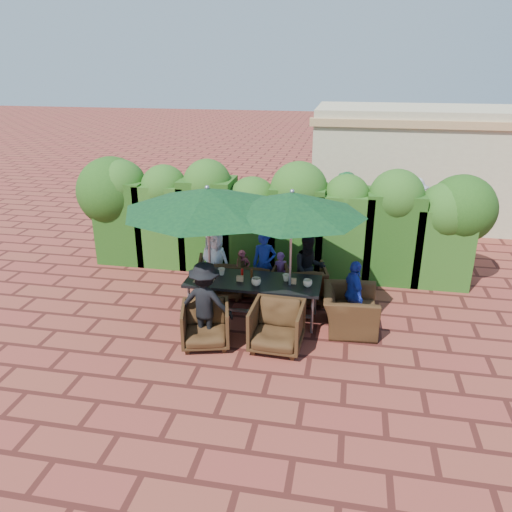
% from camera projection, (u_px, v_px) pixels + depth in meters
% --- Properties ---
extents(ground, '(80.00, 80.00, 0.00)m').
position_uv_depth(ground, '(255.00, 318.00, 9.16)').
color(ground, maroon).
rests_on(ground, ground).
extents(dining_table, '(2.40, 0.90, 0.75)m').
position_uv_depth(dining_table, '(253.00, 284.00, 8.93)').
color(dining_table, black).
rests_on(dining_table, ground).
extents(umbrella_left, '(2.93, 2.93, 2.46)m').
position_uv_depth(umbrella_left, '(207.00, 199.00, 8.44)').
color(umbrella_left, gray).
rests_on(umbrella_left, ground).
extents(umbrella_right, '(2.50, 2.50, 2.46)m').
position_uv_depth(umbrella_right, '(292.00, 204.00, 8.19)').
color(umbrella_right, gray).
rests_on(umbrella_right, ground).
extents(chair_far_left, '(0.99, 0.95, 0.86)m').
position_uv_depth(chair_far_left, '(220.00, 275.00, 9.93)').
color(chair_far_left, black).
rests_on(chair_far_left, ground).
extents(chair_far_mid, '(0.76, 0.71, 0.75)m').
position_uv_depth(chair_far_mid, '(259.00, 277.00, 9.97)').
color(chair_far_mid, black).
rests_on(chair_far_mid, ground).
extents(chair_far_right, '(0.93, 0.89, 0.81)m').
position_uv_depth(chair_far_right, '(305.00, 282.00, 9.68)').
color(chair_far_right, black).
rests_on(chair_far_right, ground).
extents(chair_near_left, '(0.93, 0.89, 0.79)m').
position_uv_depth(chair_near_left, '(206.00, 323.00, 8.18)').
color(chair_near_left, black).
rests_on(chair_near_left, ground).
extents(chair_near_right, '(0.86, 0.81, 0.85)m').
position_uv_depth(chair_near_right, '(277.00, 325.00, 8.07)').
color(chair_near_right, black).
rests_on(chair_near_right, ground).
extents(chair_end_right, '(0.76, 1.11, 0.94)m').
position_uv_depth(chair_end_right, '(350.00, 304.00, 8.65)').
color(chair_end_right, black).
rests_on(chair_end_right, ground).
extents(adult_far_left, '(0.74, 0.55, 1.34)m').
position_uv_depth(adult_far_left, '(215.00, 263.00, 9.87)').
color(adult_far_left, white).
rests_on(adult_far_left, ground).
extents(adult_far_mid, '(0.53, 0.47, 1.30)m').
position_uv_depth(adult_far_mid, '(264.00, 264.00, 9.87)').
color(adult_far_mid, '#1D30A2').
rests_on(adult_far_mid, ground).
extents(adult_far_right, '(0.74, 0.59, 1.35)m').
position_uv_depth(adult_far_right, '(309.00, 269.00, 9.58)').
color(adult_far_right, black).
rests_on(adult_far_right, ground).
extents(adult_near_left, '(0.93, 0.46, 1.41)m').
position_uv_depth(adult_near_left, '(205.00, 303.00, 8.16)').
color(adult_near_left, black).
rests_on(adult_near_left, ground).
extents(adult_end_right, '(0.59, 0.79, 1.21)m').
position_uv_depth(adult_end_right, '(354.00, 294.00, 8.73)').
color(adult_end_right, '#1D30A2').
rests_on(adult_end_right, ground).
extents(child_left, '(0.37, 0.33, 0.85)m').
position_uv_depth(child_left, '(243.00, 270.00, 10.14)').
color(child_left, '#CA475C').
rests_on(child_left, ground).
extents(child_right, '(0.36, 0.30, 0.91)m').
position_uv_depth(child_right, '(281.00, 274.00, 9.89)').
color(child_right, '#884AA2').
rests_on(child_right, ground).
extents(pedestrian_a, '(1.87, 1.02, 1.90)m').
position_uv_depth(pedestrian_a, '(344.00, 209.00, 12.46)').
color(pedestrian_a, '#258943').
rests_on(pedestrian_a, ground).
extents(pedestrian_b, '(0.99, 0.88, 1.76)m').
position_uv_depth(pedestrian_b, '(392.00, 212.00, 12.45)').
color(pedestrian_b, '#CA475C').
rests_on(pedestrian_b, ground).
extents(pedestrian_c, '(1.24, 0.74, 1.81)m').
position_uv_depth(pedestrian_c, '(411.00, 214.00, 12.22)').
color(pedestrian_c, '#9C9DA4').
rests_on(pedestrian_c, ground).
extents(cup_a, '(0.17, 0.17, 0.14)m').
position_uv_depth(cup_a, '(200.00, 276.00, 8.92)').
color(cup_a, beige).
rests_on(cup_a, dining_table).
extents(cup_b, '(0.13, 0.13, 0.13)m').
position_uv_depth(cup_b, '(222.00, 272.00, 9.10)').
color(cup_b, beige).
rests_on(cup_b, dining_table).
extents(cup_c, '(0.17, 0.17, 0.14)m').
position_uv_depth(cup_c, '(256.00, 282.00, 8.68)').
color(cup_c, beige).
rests_on(cup_c, dining_table).
extents(cup_d, '(0.13, 0.13, 0.12)m').
position_uv_depth(cup_d, '(286.00, 278.00, 8.86)').
color(cup_d, beige).
rests_on(cup_d, dining_table).
extents(cup_e, '(0.16, 0.16, 0.13)m').
position_uv_depth(cup_e, '(308.00, 283.00, 8.63)').
color(cup_e, beige).
rests_on(cup_e, dining_table).
extents(ketchup_bottle, '(0.04, 0.04, 0.17)m').
position_uv_depth(ketchup_bottle, '(242.00, 273.00, 8.98)').
color(ketchup_bottle, '#B20C0A').
rests_on(ketchup_bottle, dining_table).
extents(sauce_bottle, '(0.04, 0.04, 0.17)m').
position_uv_depth(sauce_bottle, '(252.00, 273.00, 8.97)').
color(sauce_bottle, '#4C230C').
rests_on(sauce_bottle, dining_table).
extents(serving_tray, '(0.35, 0.25, 0.02)m').
position_uv_depth(serving_tray, '(204.00, 280.00, 8.89)').
color(serving_tray, '#A2774E').
rests_on(serving_tray, dining_table).
extents(number_block_left, '(0.12, 0.06, 0.10)m').
position_uv_depth(number_block_left, '(240.00, 278.00, 8.85)').
color(number_block_left, tan).
rests_on(number_block_left, dining_table).
extents(number_block_right, '(0.12, 0.06, 0.10)m').
position_uv_depth(number_block_right, '(293.00, 281.00, 8.75)').
color(number_block_right, tan).
rests_on(number_block_right, dining_table).
extents(hedge_wall, '(9.10, 1.60, 2.47)m').
position_uv_depth(hedge_wall, '(270.00, 213.00, 10.82)').
color(hedge_wall, '#12350E').
rests_on(hedge_wall, ground).
extents(building, '(6.20, 3.08, 3.20)m').
position_uv_depth(building, '(420.00, 165.00, 14.35)').
color(building, beige).
rests_on(building, ground).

